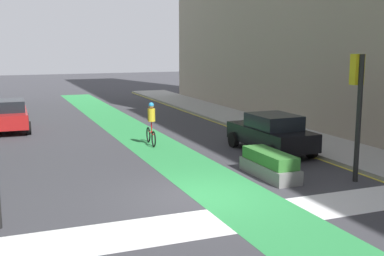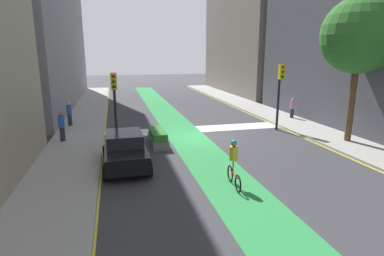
{
  "view_description": "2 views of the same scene",
  "coord_description": "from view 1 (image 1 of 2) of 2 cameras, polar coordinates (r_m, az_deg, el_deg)",
  "views": [
    {
      "loc": [
        -5.2,
        -12.45,
        4.32
      ],
      "look_at": [
        1.36,
        3.98,
        1.27
      ],
      "focal_mm": 45.83,
      "sensor_mm": 36.0,
      "label": 1
    },
    {
      "loc": [
        5.2,
        18.24,
        5.07
      ],
      "look_at": [
        1.24,
        2.26,
        1.15
      ],
      "focal_mm": 29.32,
      "sensor_mm": 36.0,
      "label": 2
    }
  ],
  "objects": [
    {
      "name": "ground_plane",
      "position": [
        14.17,
        0.88,
        -7.97
      ],
      "size": [
        120.0,
        120.0,
        0.0
      ],
      "primitive_type": "plane",
      "color": "#38383D"
    },
    {
      "name": "bike_lane_paint",
      "position": [
        14.54,
        4.35,
        -7.52
      ],
      "size": [
        2.4,
        60.0,
        0.01
      ],
      "primitive_type": "cube",
      "color": "#2D8C47",
      "rests_on": "ground_plane"
    },
    {
      "name": "crosswalk_band",
      "position": [
        12.45,
        4.48,
        -10.55
      ],
      "size": [
        12.0,
        1.8,
        0.01
      ],
      "primitive_type": "cube",
      "color": "silver",
      "rests_on": "ground_plane"
    },
    {
      "name": "curb_stripe_right",
      "position": [
        17.29,
        19.64,
        -5.25
      ],
      "size": [
        0.16,
        60.0,
        0.01
      ],
      "primitive_type": "cube",
      "color": "yellow",
      "rests_on": "ground_plane"
    },
    {
      "name": "traffic_signal_near_right",
      "position": [
        16.1,
        18.7,
        3.92
      ],
      "size": [
        0.35,
        0.52,
        4.01
      ],
      "color": "black",
      "rests_on": "ground_plane"
    },
    {
      "name": "car_red_left_far",
      "position": [
        26.15,
        -20.63,
        1.42
      ],
      "size": [
        2.1,
        4.24,
        1.57
      ],
      "color": "#A51919",
      "rests_on": "ground_plane"
    },
    {
      "name": "car_black_right_far",
      "position": [
        19.82,
        9.22,
        -0.57
      ],
      "size": [
        2.1,
        4.24,
        1.57
      ],
      "color": "black",
      "rests_on": "ground_plane"
    },
    {
      "name": "cyclist_in_lane",
      "position": [
        21.11,
        -4.77,
        0.62
      ],
      "size": [
        0.32,
        1.73,
        1.86
      ],
      "color": "black",
      "rests_on": "ground_plane"
    },
    {
      "name": "median_planter",
      "position": [
        16.29,
        9.01,
        -4.26
      ],
      "size": [
        0.87,
        2.61,
        0.85
      ],
      "color": "slate",
      "rests_on": "ground_plane"
    }
  ]
}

